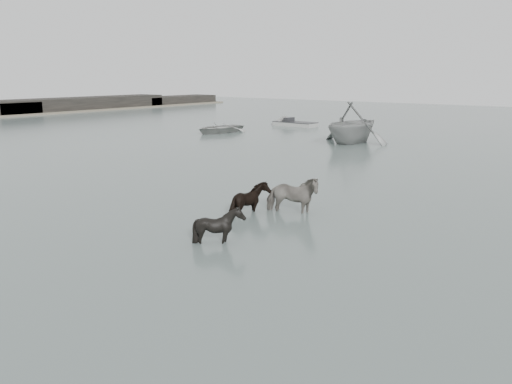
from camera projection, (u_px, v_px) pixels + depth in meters
ground at (266, 234)px, 15.00m from camera, size 140.00×140.00×0.00m
pony_pinto at (292, 190)px, 17.03m from camera, size 2.09×1.49×1.61m
pony_dark at (251, 195)px, 16.97m from camera, size 1.53×1.65×1.35m
pony_black at (219, 221)px, 14.03m from camera, size 1.24×1.12×1.31m
rowboat_lead at (219, 127)px, 40.90m from camera, size 3.65×4.79×0.93m
rowboat_trail at (353, 121)px, 34.46m from camera, size 5.54×6.22×2.99m
skiff_outer at (295, 122)px, 46.05m from camera, size 5.75×1.85×0.75m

